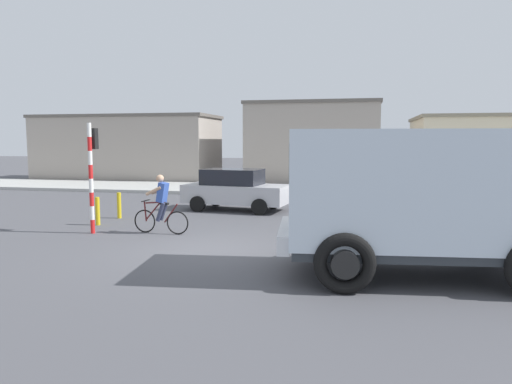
% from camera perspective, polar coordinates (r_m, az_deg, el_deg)
% --- Properties ---
extents(ground_plane, '(120.00, 120.00, 0.00)m').
position_cam_1_polar(ground_plane, '(11.95, -5.56, -6.93)').
color(ground_plane, '#4C4C51').
extents(sidewalk_far, '(80.00, 5.00, 0.16)m').
position_cam_1_polar(sidewalk_far, '(25.42, 4.11, 0.24)').
color(sidewalk_far, '#ADADA8').
rests_on(sidewalk_far, ground).
extents(truck_foreground, '(5.66, 3.26, 2.90)m').
position_cam_1_polar(truck_foreground, '(9.94, 19.17, -0.15)').
color(truck_foreground, silver).
rests_on(truck_foreground, ground).
extents(cyclist, '(1.73, 0.50, 1.72)m').
position_cam_1_polar(cyclist, '(14.13, -11.24, -1.42)').
color(cyclist, black).
rests_on(cyclist, ground).
extents(traffic_light_pole, '(0.24, 0.43, 3.20)m').
position_cam_1_polar(traffic_light_pole, '(14.66, -18.95, 3.36)').
color(traffic_light_pole, red).
rests_on(traffic_light_pole, ground).
extents(car_red_near, '(4.12, 2.12, 1.60)m').
position_cam_1_polar(car_red_near, '(18.83, 20.99, 0.01)').
color(car_red_near, white).
rests_on(car_red_near, ground).
extents(car_white_mid, '(4.18, 2.24, 1.60)m').
position_cam_1_polar(car_white_mid, '(18.53, -2.48, 0.32)').
color(car_white_mid, '#B7B7BC').
rests_on(car_white_mid, ground).
extents(pedestrian_near_kerb, '(0.34, 0.22, 1.62)m').
position_cam_1_polar(pedestrian_near_kerb, '(20.24, 11.73, 0.78)').
color(pedestrian_near_kerb, '#2D334C').
rests_on(pedestrian_near_kerb, ground).
extents(bollard_near, '(0.14, 0.14, 0.90)m').
position_cam_1_polar(bollard_near, '(16.11, -18.33, -2.18)').
color(bollard_near, gold).
rests_on(bollard_near, ground).
extents(bollard_far, '(0.14, 0.14, 0.90)m').
position_cam_1_polar(bollard_far, '(17.31, -15.97, -1.54)').
color(bollard_far, gold).
rests_on(bollard_far, ground).
extents(building_corner_left, '(12.15, 5.10, 4.37)m').
position_cam_1_polar(building_corner_left, '(34.02, -14.99, 5.10)').
color(building_corner_left, '#9E9389').
rests_on(building_corner_left, ground).
extents(building_mid_block, '(8.20, 7.39, 5.07)m').
position_cam_1_polar(building_mid_block, '(31.95, 7.05, 5.84)').
color(building_mid_block, '#9E9389').
rests_on(building_mid_block, ground).
extents(building_corner_right, '(10.79, 8.15, 4.21)m').
position_cam_1_polar(building_corner_right, '(34.13, 27.29, 4.50)').
color(building_corner_right, beige).
rests_on(building_corner_right, ground).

